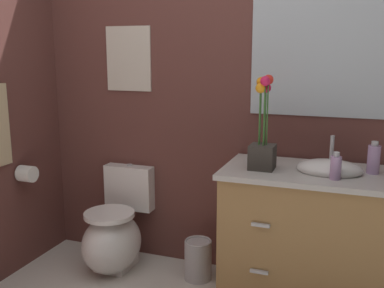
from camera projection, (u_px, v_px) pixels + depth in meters
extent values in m
cube|color=brown|center=(267.00, 90.00, 2.86)|extent=(4.30, 0.05, 2.50)
ellipsoid|color=white|center=(112.00, 243.00, 3.09)|extent=(0.38, 0.48, 0.40)
cube|color=white|center=(116.00, 255.00, 3.16)|extent=(0.22, 0.26, 0.18)
cube|color=white|center=(130.00, 187.00, 3.28)|extent=(0.36, 0.13, 0.32)
cylinder|color=white|center=(109.00, 214.00, 3.03)|extent=(0.34, 0.34, 0.03)
cylinder|color=#B7B7BC|center=(130.00, 166.00, 3.25)|extent=(0.04, 0.04, 0.02)
cube|color=#9E7242|center=(303.00, 241.00, 2.64)|extent=(0.90, 0.52, 0.80)
cube|color=#BCB7B2|center=(307.00, 173.00, 2.55)|extent=(0.94, 0.56, 0.03)
ellipsoid|color=white|center=(329.00, 169.00, 2.50)|extent=(0.36, 0.26, 0.10)
cylinder|color=#B7B7BC|center=(332.00, 151.00, 2.64)|extent=(0.02, 0.02, 0.18)
cube|color=#B7B7BC|center=(261.00, 225.00, 2.42)|extent=(0.10, 0.02, 0.02)
cube|color=#B7B7BC|center=(259.00, 272.00, 2.47)|extent=(0.10, 0.02, 0.02)
cube|color=#38332D|center=(262.00, 157.00, 2.57)|extent=(0.14, 0.14, 0.14)
cylinder|color=#386B2D|center=(267.00, 113.00, 2.51)|extent=(0.01, 0.01, 0.37)
sphere|color=red|center=(268.00, 80.00, 2.47)|extent=(0.06, 0.06, 0.06)
cylinder|color=#386B2D|center=(265.00, 116.00, 2.55)|extent=(0.01, 0.01, 0.32)
sphere|color=#E01E51|center=(266.00, 88.00, 2.52)|extent=(0.06, 0.06, 0.06)
cylinder|color=#386B2D|center=(261.00, 113.00, 2.54)|extent=(0.01, 0.01, 0.35)
sphere|color=orange|center=(261.00, 82.00, 2.51)|extent=(0.06, 0.06, 0.06)
cylinder|color=#386B2D|center=(260.00, 117.00, 2.52)|extent=(0.01, 0.01, 0.32)
sphere|color=orange|center=(260.00, 88.00, 2.48)|extent=(0.06, 0.06, 0.06)
cylinder|color=#386B2D|center=(264.00, 114.00, 2.50)|extent=(0.01, 0.01, 0.36)
sphere|color=#E01E51|center=(265.00, 81.00, 2.46)|extent=(0.06, 0.06, 0.06)
cylinder|color=#B28CBF|center=(374.00, 160.00, 2.47)|extent=(0.07, 0.07, 0.16)
cylinder|color=#B7B7BC|center=(375.00, 143.00, 2.45)|extent=(0.04, 0.04, 0.02)
cylinder|color=#B28CBF|center=(336.00, 168.00, 2.36)|extent=(0.06, 0.06, 0.12)
cylinder|color=#B7B7BC|center=(337.00, 154.00, 2.35)|extent=(0.03, 0.03, 0.02)
cylinder|color=#B7B7BC|center=(198.00, 260.00, 2.99)|extent=(0.18, 0.18, 0.26)
torus|color=#B7B7BC|center=(198.00, 241.00, 2.96)|extent=(0.18, 0.18, 0.01)
cube|color=beige|center=(128.00, 59.00, 3.12)|extent=(0.34, 0.01, 0.44)
cube|color=#B2BCC6|center=(318.00, 58.00, 2.69)|extent=(0.80, 0.01, 0.70)
cylinder|color=white|center=(27.00, 174.00, 3.04)|extent=(0.11, 0.11, 0.11)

